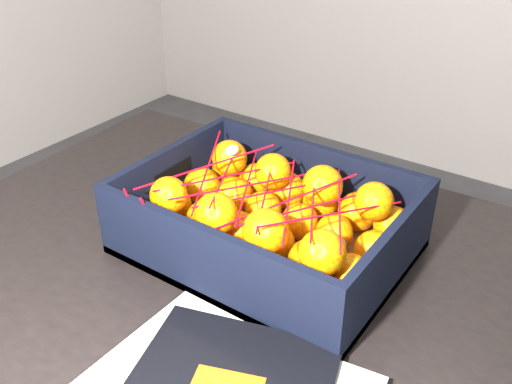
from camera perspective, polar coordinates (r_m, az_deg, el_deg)
The scene contains 4 objects.
table at distance 0.81m, azimuth 3.64°, elevation -16.77°, with size 1.24×0.85×0.75m.
produce_crate at distance 0.82m, azimuth 1.20°, elevation -3.70°, with size 0.38×0.28×0.11m.
clementine_heap at distance 0.81m, azimuth 1.30°, elevation -2.61°, with size 0.36×0.27×0.10m.
mesh_net at distance 0.78m, azimuth 0.27°, elevation 0.01°, with size 0.31×0.25×0.09m.
Camera 1 is at (0.55, -0.63, 1.24)m, focal length 40.06 mm.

